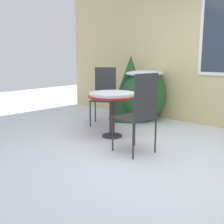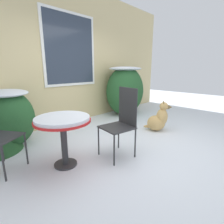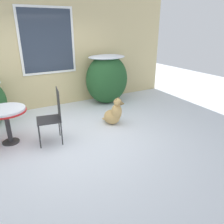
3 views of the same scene
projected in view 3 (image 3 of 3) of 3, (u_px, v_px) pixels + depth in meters
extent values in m
plane|color=silver|center=(74.00, 137.00, 4.62)|extent=(16.00, 16.00, 0.00)
cube|color=#D1BC84|center=(41.00, 47.00, 5.79)|extent=(8.00, 0.06, 3.34)
cube|color=white|center=(47.00, 41.00, 5.78)|extent=(1.47, 0.04, 1.72)
cube|color=#2D3847|center=(48.00, 41.00, 5.77)|extent=(1.35, 0.01, 1.60)
ellipsoid|color=#235128|center=(107.00, 79.00, 6.45)|extent=(1.29, 0.96, 1.43)
ellipsoid|color=silver|center=(107.00, 57.00, 6.20)|extent=(1.09, 0.81, 0.12)
cylinder|color=#2D2D30|center=(11.00, 142.00, 4.40)|extent=(0.33, 0.33, 0.03)
cylinder|color=#2D2D30|center=(8.00, 127.00, 4.28)|extent=(0.09, 0.09, 0.63)
cylinder|color=red|center=(5.00, 111.00, 4.16)|extent=(0.77, 0.77, 0.03)
cylinder|color=silver|center=(5.00, 110.00, 4.15)|extent=(0.74, 0.74, 0.04)
cube|color=#2D2D30|center=(49.00, 120.00, 4.27)|extent=(0.52, 0.52, 0.02)
cube|color=#2D2D30|center=(59.00, 104.00, 4.22)|extent=(0.09, 0.41, 0.60)
cylinder|color=#2D2D30|center=(39.00, 128.00, 4.48)|extent=(0.02, 0.02, 0.47)
cylinder|color=#2D2D30|center=(40.00, 137.00, 4.11)|extent=(0.02, 0.02, 0.47)
cylinder|color=#2D2D30|center=(59.00, 125.00, 4.60)|extent=(0.02, 0.02, 0.47)
cylinder|color=#2D2D30|center=(62.00, 134.00, 4.24)|extent=(0.02, 0.02, 0.47)
ellipsoid|color=tan|center=(112.00, 117.00, 5.20)|extent=(0.52, 0.53, 0.35)
ellipsoid|color=tan|center=(116.00, 112.00, 5.09)|extent=(0.37, 0.36, 0.38)
sphere|color=tan|center=(118.00, 102.00, 4.99)|extent=(0.18, 0.18, 0.18)
cone|color=brown|center=(123.00, 104.00, 4.94)|extent=(0.13, 0.13, 0.10)
ellipsoid|color=brown|center=(116.00, 100.00, 4.93)|extent=(0.05, 0.04, 0.08)
ellipsoid|color=brown|center=(118.00, 99.00, 5.01)|extent=(0.05, 0.04, 0.08)
ellipsoid|color=tan|center=(105.00, 119.00, 5.32)|extent=(0.16, 0.19, 0.07)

